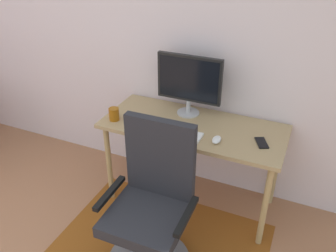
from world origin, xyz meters
The scene contains 8 objects.
wall_back centered at (0.00, 2.20, 1.30)m, with size 6.00×0.10×2.60m, color silver.
desk centered at (0.53, 1.83, 0.66)m, with size 1.39×0.61×0.74m.
monitor centered at (0.42, 1.99, 1.02)m, with size 0.52×0.18×0.48m.
keyboard centered at (0.43, 1.65, 0.75)m, with size 0.43×0.13×0.02m, color white.
computer_mouse centered at (0.76, 1.67, 0.76)m, with size 0.06×0.10×0.03m, color white.
coffee_cup centered at (-0.07, 1.66, 0.79)m, with size 0.08×0.08×0.10m, color #92510E.
cell_phone centered at (1.05, 1.78, 0.75)m, with size 0.07×0.14×0.01m, color black.
office_chair centered at (0.50, 1.13, 0.41)m, with size 0.58×0.58×1.06m.
Camera 1 is at (1.28, -0.36, 2.07)m, focal length 37.37 mm.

